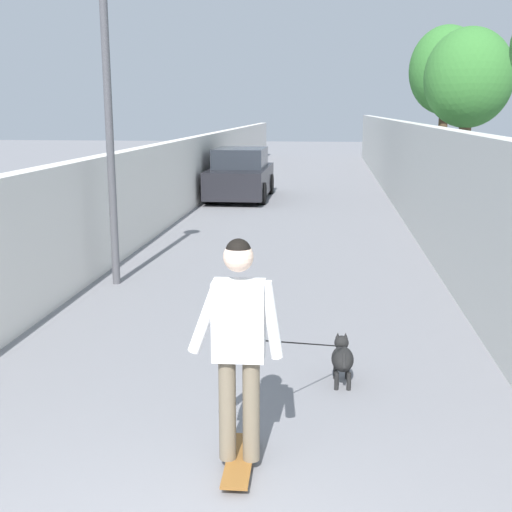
# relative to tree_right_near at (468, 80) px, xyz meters

# --- Properties ---
(ground_plane) EXTENTS (80.00, 80.00, 0.00)m
(ground_plane) POSITION_rel_tree_right_near_xyz_m (1.00, 4.00, -3.34)
(ground_plane) COLOR gray
(wall_left) EXTENTS (48.00, 0.30, 1.93)m
(wall_left) POSITION_rel_tree_right_near_xyz_m (-1.00, 6.93, -2.37)
(wall_left) COLOR silver
(wall_left) RESTS_ON ground
(fence_right) EXTENTS (48.00, 0.30, 2.37)m
(fence_right) POSITION_rel_tree_right_near_xyz_m (-1.00, 1.07, -2.16)
(fence_right) COLOR silver
(fence_right) RESTS_ON ground
(tree_right_near) EXTENTS (1.98, 1.98, 4.50)m
(tree_right_near) POSITION_rel_tree_right_near_xyz_m (0.00, 0.00, 0.00)
(tree_right_near) COLOR brown
(tree_right_near) RESTS_ON ground
(tree_right_mid) EXTENTS (2.29, 2.29, 5.24)m
(tree_right_mid) POSITION_rel_tree_right_near_xyz_m (6.00, -0.48, 0.50)
(tree_right_mid) COLOR #473523
(tree_right_mid) RESTS_ON ground
(lamp_post) EXTENTS (0.36, 0.36, 4.69)m
(lamp_post) POSITION_rel_tree_right_near_xyz_m (-6.02, 6.38, -0.16)
(lamp_post) COLOR #4C4C51
(lamp_post) RESTS_ON ground
(skateboard) EXTENTS (0.81, 0.22, 0.08)m
(skateboard) POSITION_rel_tree_right_near_xyz_m (-11.24, 3.70, -3.27)
(skateboard) COLOR brown
(skateboard) RESTS_ON ground
(person_skateboarder) EXTENTS (0.23, 0.71, 1.72)m
(person_skateboarder) POSITION_rel_tree_right_near_xyz_m (-11.24, 3.70, -2.25)
(person_skateboarder) COLOR #726651
(person_skateboarder) RESTS_ON skateboard
(dog) EXTENTS (2.04, 0.93, 1.06)m
(dog) POSITION_rel_tree_right_near_xyz_m (-9.53, 2.90, -3.06)
(dog) COLOR black
(dog) RESTS_ON ground
(car_near) EXTENTS (3.96, 1.80, 1.54)m
(car_near) POSITION_rel_tree_right_near_xyz_m (4.22, 5.78, -2.63)
(car_near) COLOR black
(car_near) RESTS_ON ground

